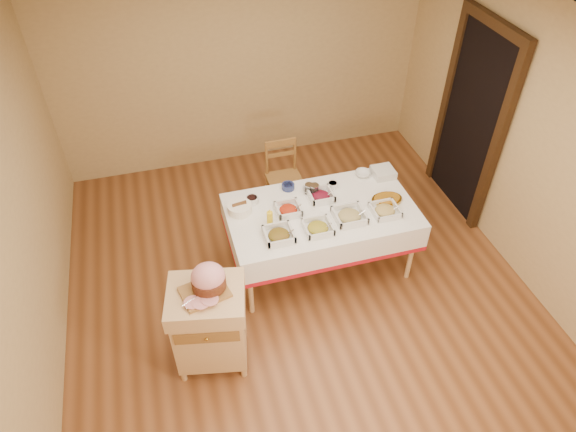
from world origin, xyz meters
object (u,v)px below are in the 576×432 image
(brass_platter, at_px, (387,199))
(plate_stack, at_px, (383,172))
(dining_table, at_px, (321,222))
(ham_on_board, at_px, (208,280))
(preserve_jar_right, at_px, (314,190))
(bread_basket, at_px, (240,208))
(butcher_cart, at_px, (210,322))
(dining_chair, at_px, (284,177))
(preserve_jar_left, at_px, (309,189))
(mustard_bottle, at_px, (270,217))

(brass_platter, bearing_deg, plate_stack, 71.38)
(dining_table, bearing_deg, ham_on_board, -146.68)
(preserve_jar_right, bearing_deg, dining_table, -91.27)
(bread_basket, bearing_deg, dining_table, -13.81)
(butcher_cart, xyz_separation_m, dining_chair, (1.15, 1.83, -0.05))
(preserve_jar_left, relative_size, brass_platter, 0.35)
(dining_chair, xyz_separation_m, ham_on_board, (-1.11, -1.80, 0.54))
(butcher_cart, distance_m, preserve_jar_left, 1.67)
(dining_table, bearing_deg, plate_stack, 23.59)
(dining_table, height_order, preserve_jar_right, preserve_jar_right)
(ham_on_board, bearing_deg, dining_table, 33.32)
(butcher_cart, distance_m, ham_on_board, 0.49)
(preserve_jar_left, xyz_separation_m, bread_basket, (-0.72, -0.09, -0.01))
(plate_stack, bearing_deg, ham_on_board, -150.32)
(dining_chair, height_order, preserve_jar_right, preserve_jar_right)
(ham_on_board, xyz_separation_m, brass_platter, (1.87, 0.75, -0.20))
(butcher_cart, xyz_separation_m, plate_stack, (2.05, 1.17, 0.30))
(preserve_jar_right, relative_size, bread_basket, 0.50)
(preserve_jar_right, distance_m, bread_basket, 0.77)
(ham_on_board, bearing_deg, plate_stack, 29.68)
(brass_platter, bearing_deg, ham_on_board, -158.17)
(butcher_cart, bearing_deg, brass_platter, 22.21)
(dining_table, relative_size, plate_stack, 8.32)
(preserve_jar_right, distance_m, brass_platter, 0.72)
(dining_table, height_order, dining_chair, dining_chair)
(dining_table, xyz_separation_m, bread_basket, (-0.76, 0.19, 0.21))
(dining_table, bearing_deg, bread_basket, 166.19)
(dining_table, relative_size, preserve_jar_right, 15.56)
(ham_on_board, height_order, mustard_bottle, ham_on_board)
(dining_chair, height_order, ham_on_board, ham_on_board)
(dining_chair, bearing_deg, butcher_cart, -122.15)
(dining_chair, bearing_deg, bread_basket, -129.12)
(ham_on_board, relative_size, preserve_jar_right, 3.26)
(butcher_cart, height_order, ham_on_board, ham_on_board)
(preserve_jar_left, distance_m, preserve_jar_right, 0.06)
(butcher_cart, relative_size, preserve_jar_left, 7.96)
(ham_on_board, height_order, bread_basket, ham_on_board)
(plate_stack, height_order, brass_platter, plate_stack)
(butcher_cart, bearing_deg, ham_on_board, 38.15)
(butcher_cart, distance_m, preserve_jar_right, 1.68)
(dining_chair, xyz_separation_m, preserve_jar_left, (0.06, -0.73, 0.36))
(preserve_jar_right, bearing_deg, bread_basket, -175.73)
(dining_table, distance_m, preserve_jar_right, 0.33)
(dining_chair, relative_size, preserve_jar_right, 7.38)
(plate_stack, bearing_deg, brass_platter, -108.62)
(dining_chair, bearing_deg, dining_table, -84.41)
(dining_chair, bearing_deg, plate_stack, -36.49)
(dining_table, distance_m, dining_chair, 1.02)
(preserve_jar_right, relative_size, plate_stack, 0.53)
(dining_chair, height_order, preserve_jar_left, preserve_jar_left)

